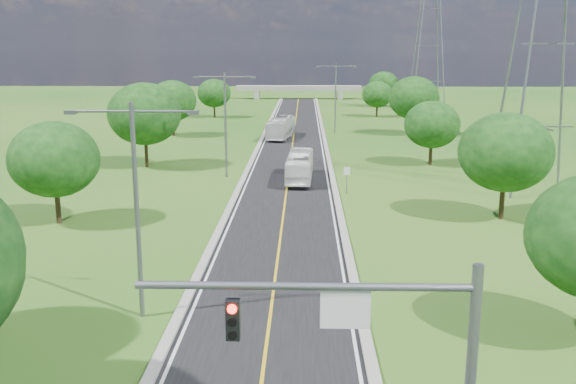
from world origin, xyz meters
The scene contains 23 objects.
ground centered at (0.00, 60.00, 0.00)m, with size 260.00×260.00×0.00m, color #1F5317.
road centered at (0.00, 66.00, 0.03)m, with size 8.00×150.00×0.06m, color black.
curb_left centered at (-4.25, 66.00, 0.11)m, with size 0.50×150.00×0.22m, color gray.
curb_right centered at (4.25, 66.00, 0.11)m, with size 0.50×150.00×0.22m, color gray.
signal_mast centered at (3.68, -1.00, 4.91)m, with size 8.54×0.33×7.20m.
speed_limit_sign centered at (5.20, 37.98, 1.60)m, with size 0.55×0.09×2.40m.
overpass centered at (0.00, 140.00, 2.41)m, with size 30.00×3.00×3.20m.
streetlight_near_left centered at (-6.00, 12.00, 5.94)m, with size 5.90×0.25×10.00m.
streetlight_mid_left centered at (-6.00, 45.00, 5.94)m, with size 5.90×0.25×10.00m.
streetlight_far_right centered at (6.00, 78.00, 5.94)m, with size 5.90×0.25×10.00m.
power_tower_near centered at (22.00, 40.00, 14.01)m, with size 9.00×6.40×28.00m.
power_tower_far centered at (26.00, 115.00, 14.01)m, with size 9.00×6.40×28.00m.
tree_lb centered at (-16.00, 28.00, 4.64)m, with size 6.30×6.30×7.33m.
tree_lc centered at (-15.00, 50.00, 5.58)m, with size 7.56×7.56×8.79m.
tree_ld centered at (-17.00, 74.00, 4.95)m, with size 6.72×6.72×7.82m.
tree_le centered at (-14.50, 98.00, 4.33)m, with size 5.88×5.88×6.84m.
tree_rb centered at (16.00, 30.00, 4.95)m, with size 6.72×6.72×7.82m.
tree_rc centered at (15.00, 52.00, 4.33)m, with size 5.88×5.88×6.84m.
tree_rd centered at (17.00, 76.00, 5.27)m, with size 7.14×7.14×8.30m.
tree_re centered at (14.50, 100.00, 4.02)m, with size 5.46×5.46×6.35m.
tree_rf centered at (18.00, 120.00, 4.64)m, with size 6.30×6.30×7.33m.
bus_outbound centered at (1.12, 43.38, 1.38)m, with size 2.22×9.50×2.65m, color white.
bus_inbound centered at (-1.70, 71.88, 1.47)m, with size 2.38×10.16×2.83m, color silver.
Camera 1 is at (1.57, -15.86, 12.36)m, focal length 40.00 mm.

